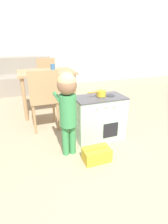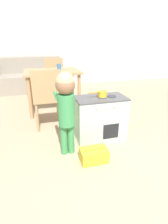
{
  "view_description": "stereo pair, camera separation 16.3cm",
  "coord_description": "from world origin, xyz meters",
  "px_view_note": "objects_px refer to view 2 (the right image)",
  "views": [
    {
      "loc": [
        -0.92,
        -0.89,
        1.23
      ],
      "look_at": [
        -0.26,
        0.92,
        0.43
      ],
      "focal_mm": 28.0,
      "sensor_mm": 36.0,
      "label": 1
    },
    {
      "loc": [
        -0.77,
        -0.94,
        1.23
      ],
      "look_at": [
        -0.26,
        0.92,
        0.43
      ],
      "focal_mm": 28.0,
      "sensor_mm": 36.0,
      "label": 2
    }
  ],
  "objects_px": {
    "dining_table": "(53,77)",
    "dining_chair_far": "(55,78)",
    "play_kitchen": "(100,118)",
    "toy_basket": "(94,155)",
    "toy_pot": "(102,94)",
    "cup_on_table": "(59,67)",
    "dining_chair_near": "(47,97)",
    "child_figure": "(66,102)",
    "couch": "(29,79)"
  },
  "relations": [
    {
      "from": "dining_chair_near",
      "to": "cup_on_table",
      "type": "distance_m",
      "value": 0.9
    },
    {
      "from": "cup_on_table",
      "to": "play_kitchen",
      "type": "bearing_deg",
      "value": -75.1
    },
    {
      "from": "dining_chair_far",
      "to": "toy_pot",
      "type": "bearing_deg",
      "value": 101.49
    },
    {
      "from": "toy_basket",
      "to": "dining_chair_far",
      "type": "xyz_separation_m",
      "value": [
        -0.13,
        2.28,
        0.4
      ]
    },
    {
      "from": "play_kitchen",
      "to": "cup_on_table",
      "type": "distance_m",
      "value": 1.41
    },
    {
      "from": "play_kitchen",
      "to": "dining_table",
      "type": "bearing_deg",
      "value": 112.05
    },
    {
      "from": "dining_chair_near",
      "to": "dining_chair_far",
      "type": "height_order",
      "value": "same"
    },
    {
      "from": "child_figure",
      "to": "dining_chair_far",
      "type": "height_order",
      "value": "child_figure"
    },
    {
      "from": "couch",
      "to": "dining_chair_far",
      "type": "bearing_deg",
      "value": -58.86
    },
    {
      "from": "toy_pot",
      "to": "toy_basket",
      "type": "relative_size",
      "value": 0.81
    },
    {
      "from": "dining_chair_far",
      "to": "child_figure",
      "type": "bearing_deg",
      "value": 86.86
    },
    {
      "from": "play_kitchen",
      "to": "child_figure",
      "type": "distance_m",
      "value": 0.63
    },
    {
      "from": "dining_chair_far",
      "to": "couch",
      "type": "height_order",
      "value": "dining_chair_far"
    },
    {
      "from": "dining_chair_near",
      "to": "cup_on_table",
      "type": "height_order",
      "value": "dining_chair_near"
    },
    {
      "from": "play_kitchen",
      "to": "dining_chair_far",
      "type": "distance_m",
      "value": 1.88
    },
    {
      "from": "child_figure",
      "to": "cup_on_table",
      "type": "height_order",
      "value": "child_figure"
    },
    {
      "from": "dining_table",
      "to": "dining_chair_near",
      "type": "height_order",
      "value": "dining_chair_near"
    },
    {
      "from": "child_figure",
      "to": "cup_on_table",
      "type": "relative_size",
      "value": 9.49
    },
    {
      "from": "dining_chair_near",
      "to": "toy_pot",
      "type": "bearing_deg",
      "value": -36.61
    },
    {
      "from": "dining_chair_far",
      "to": "cup_on_table",
      "type": "height_order",
      "value": "dining_chair_far"
    },
    {
      "from": "dining_table",
      "to": "toy_basket",
      "type": "bearing_deg",
      "value": -81.4
    },
    {
      "from": "dining_chair_near",
      "to": "play_kitchen",
      "type": "bearing_deg",
      "value": -37.12
    },
    {
      "from": "toy_basket",
      "to": "cup_on_table",
      "type": "distance_m",
      "value": 1.87
    },
    {
      "from": "couch",
      "to": "dining_table",
      "type": "bearing_deg",
      "value": -74.0
    },
    {
      "from": "cup_on_table",
      "to": "toy_pot",
      "type": "bearing_deg",
      "value": -74.63
    },
    {
      "from": "toy_pot",
      "to": "dining_table",
      "type": "distance_m",
      "value": 1.27
    },
    {
      "from": "child_figure",
      "to": "dining_chair_far",
      "type": "relative_size",
      "value": 1.07
    },
    {
      "from": "dining_chair_near",
      "to": "toy_basket",
      "type": "bearing_deg",
      "value": -66.66
    },
    {
      "from": "cup_on_table",
      "to": "couch",
      "type": "bearing_deg",
      "value": 111.59
    },
    {
      "from": "couch",
      "to": "cup_on_table",
      "type": "distance_m",
      "value": 1.7
    },
    {
      "from": "child_figure",
      "to": "cup_on_table",
      "type": "xyz_separation_m",
      "value": [
        0.14,
        1.49,
        0.16
      ]
    },
    {
      "from": "toy_basket",
      "to": "child_figure",
      "type": "bearing_deg",
      "value": 136.77
    },
    {
      "from": "toy_basket",
      "to": "dining_table",
      "type": "height_order",
      "value": "dining_table"
    },
    {
      "from": "toy_basket",
      "to": "dining_chair_far",
      "type": "height_order",
      "value": "dining_chair_far"
    },
    {
      "from": "play_kitchen",
      "to": "toy_basket",
      "type": "xyz_separation_m",
      "value": [
        -0.23,
        -0.45,
        -0.21
      ]
    },
    {
      "from": "toy_pot",
      "to": "play_kitchen",
      "type": "bearing_deg",
      "value": -177.55
    },
    {
      "from": "play_kitchen",
      "to": "dining_chair_far",
      "type": "xyz_separation_m",
      "value": [
        -0.36,
        1.83,
        0.19
      ]
    },
    {
      "from": "play_kitchen",
      "to": "child_figure",
      "type": "height_order",
      "value": "child_figure"
    },
    {
      "from": "couch",
      "to": "child_figure",
      "type": "bearing_deg",
      "value": -81.22
    },
    {
      "from": "dining_chair_far",
      "to": "couch",
      "type": "bearing_deg",
      "value": -58.86
    },
    {
      "from": "toy_pot",
      "to": "toy_basket",
      "type": "xyz_separation_m",
      "value": [
        -0.24,
        -0.45,
        -0.54
      ]
    },
    {
      "from": "dining_table",
      "to": "dining_chair_far",
      "type": "relative_size",
      "value": 1.08
    },
    {
      "from": "child_figure",
      "to": "dining_chair_near",
      "type": "height_order",
      "value": "child_figure"
    },
    {
      "from": "toy_basket",
      "to": "toy_pot",
      "type": "bearing_deg",
      "value": 61.91
    },
    {
      "from": "play_kitchen",
      "to": "couch",
      "type": "distance_m",
      "value": 2.94
    },
    {
      "from": "play_kitchen",
      "to": "toy_basket",
      "type": "distance_m",
      "value": 0.55
    },
    {
      "from": "play_kitchen",
      "to": "dining_table",
      "type": "distance_m",
      "value": 1.31
    },
    {
      "from": "couch",
      "to": "toy_basket",
      "type": "bearing_deg",
      "value": -77.65
    },
    {
      "from": "child_figure",
      "to": "toy_basket",
      "type": "relative_size",
      "value": 3.21
    },
    {
      "from": "toy_basket",
      "to": "dining_chair_near",
      "type": "bearing_deg",
      "value": 113.34
    }
  ]
}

